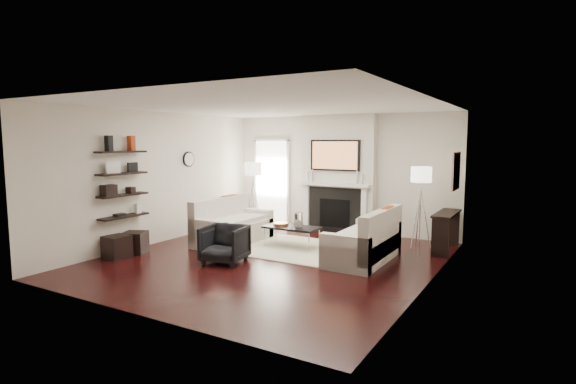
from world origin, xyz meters
The scene contains 71 objects.
room_envelope centered at (0.00, 0.00, 1.35)m, with size 6.00×6.00×6.00m.
chimney_breast centered at (0.00, 2.88, 1.35)m, with size 1.80×0.25×2.70m, color silver.
fireplace_surround centered at (0.00, 2.74, 0.52)m, with size 1.30×0.02×1.04m, color black.
firebox centered at (0.00, 2.73, 0.45)m, with size 0.75×0.02×0.65m, color black.
mantel_pilaster_l centered at (-0.72, 2.71, 0.55)m, with size 0.12×0.08×1.10m, color white.
mantel_pilaster_r centered at (0.72, 2.71, 0.55)m, with size 0.12×0.08×1.10m, color white.
mantel_shelf centered at (0.00, 2.69, 1.12)m, with size 1.70×0.18×0.07m, color white.
tv_body centered at (0.00, 2.71, 1.78)m, with size 1.20×0.06×0.70m, color black.
tv_screen centered at (0.00, 2.68, 1.78)m, with size 1.10×0.01×0.62m, color #BF723F.
candlestick_l_tall centered at (-0.55, 2.70, 1.30)m, with size 0.04×0.04×0.30m, color silver.
candlestick_l_short centered at (-0.68, 2.70, 1.27)m, with size 0.04×0.04×0.24m, color silver.
candlestick_r_tall centered at (0.55, 2.70, 1.30)m, with size 0.04×0.04×0.30m, color silver.
candlestick_r_short centered at (0.68, 2.70, 1.27)m, with size 0.04×0.04×0.24m, color silver.
hallway_panel centered at (-1.85, 2.98, 1.05)m, with size 0.90×0.02×2.10m, color white.
door_trim_l centered at (-2.33, 2.96, 1.05)m, with size 0.06×0.06×2.16m, color white.
door_trim_r centered at (-1.37, 2.96, 1.05)m, with size 0.06×0.06×2.16m, color white.
door_trim_top centered at (-1.85, 2.96, 2.13)m, with size 1.02×0.06×0.06m, color white.
rug centered at (-0.22, 0.92, 0.01)m, with size 2.60×2.00×0.01m, color beige.
loveseat_left_base centered at (-1.39, 0.73, 0.21)m, with size 0.85×1.80×0.42m, color beige.
loveseat_left_back centered at (-1.72, 0.73, 0.53)m, with size 0.18×1.80×0.80m, color beige.
loveseat_left_arm_n centered at (-1.39, -0.08, 0.30)m, with size 0.85×0.18×0.60m, color beige.
loveseat_left_arm_s centered at (-1.39, 1.54, 0.30)m, with size 0.85×0.18×0.60m, color beige.
loveseat_left_cushion centered at (-1.34, 0.73, 0.47)m, with size 0.63×1.44×0.10m, color beige.
pillow_left_orange centered at (-1.72, 1.03, 0.73)m, with size 0.10×0.42×0.42m, color #983312.
pillow_left_charcoal centered at (-1.72, 0.43, 0.72)m, with size 0.10×0.40×0.40m, color black.
loveseat_right_base centered at (1.44, 0.75, 0.21)m, with size 0.85×1.80×0.42m, color beige.
loveseat_right_back centered at (1.78, 0.75, 0.53)m, with size 0.18×1.80×0.80m, color beige.
loveseat_right_arm_n centered at (1.44, -0.06, 0.30)m, with size 0.85×0.18×0.60m, color beige.
loveseat_right_arm_s centered at (1.44, 1.56, 0.30)m, with size 0.85×0.18×0.60m, color beige.
loveseat_right_cushion centered at (1.39, 0.75, 0.47)m, with size 0.63×1.44×0.10m, color beige.
pillow_right_orange centered at (1.78, 1.05, 0.73)m, with size 0.10×0.42×0.42m, color #983312.
pillow_right_charcoal centered at (1.78, 0.45, 0.72)m, with size 0.10×0.40×0.40m, color black.
coffee_table centered at (-0.13, 0.98, 0.40)m, with size 1.10×0.55×0.04m, color black.
coffee_leg_nw centered at (-0.63, 0.76, 0.19)m, with size 0.02×0.02×0.38m, color silver.
coffee_leg_ne centered at (0.37, 0.76, 0.19)m, with size 0.02×0.02×0.38m, color silver.
coffee_leg_sw centered at (-0.63, 1.20, 0.19)m, with size 0.02×0.02×0.38m, color silver.
coffee_leg_se centered at (0.37, 1.20, 0.19)m, with size 0.02×0.02×0.38m, color silver.
hurricane_glass centered at (0.02, 0.98, 0.56)m, with size 0.17×0.17×0.29m, color white.
hurricane_candle centered at (0.02, 0.98, 0.49)m, with size 0.10×0.10×0.14m, color white.
copper_bowl centered at (-0.38, 0.98, 0.45)m, with size 0.30×0.30×0.05m, color #C75821.
armchair centered at (-0.59, -0.58, 0.36)m, with size 0.69×0.65×0.71m, color black.
lamp_left_post centered at (-1.85, 2.14, 0.60)m, with size 0.02×0.02×1.20m, color silver.
lamp_left_shade centered at (-1.85, 2.14, 1.45)m, with size 0.40×0.40×0.30m, color white.
lamp_left_leg_a centered at (-1.74, 2.14, 0.60)m, with size 0.02×0.02×1.25m, color silver.
lamp_left_leg_b centered at (-1.91, 2.24, 0.60)m, with size 0.02×0.02×1.25m, color silver.
lamp_left_leg_c centered at (-1.91, 2.05, 0.60)m, with size 0.02×0.02×1.25m, color silver.
lamp_right_post centered at (2.05, 2.27, 0.60)m, with size 0.02×0.02×1.20m, color silver.
lamp_right_shade centered at (2.05, 2.27, 1.45)m, with size 0.40×0.40×0.30m, color white.
lamp_right_leg_a centered at (2.16, 2.27, 0.60)m, with size 0.02×0.02×1.25m, color silver.
lamp_right_leg_b centered at (2.00, 2.36, 0.60)m, with size 0.02×0.02×1.25m, color silver.
lamp_right_leg_c centered at (1.99, 2.17, 0.60)m, with size 0.02×0.02×1.25m, color silver.
console_top centered at (2.57, 2.19, 0.73)m, with size 0.35×1.20×0.04m, color black.
console_leg_n centered at (2.57, 1.64, 0.35)m, with size 0.30×0.04×0.71m, color black.
console_leg_s centered at (2.57, 2.74, 0.35)m, with size 0.30×0.04×0.71m, color black.
wall_art centered at (2.73, 2.05, 1.55)m, with size 0.03×0.70×0.70m, color tan.
shelf_bottom centered at (-2.62, -1.00, 0.70)m, with size 0.25×1.00×0.04m, color black.
shelf_lower centered at (-2.62, -1.00, 1.10)m, with size 0.25×1.00×0.04m, color black.
shelf_upper centered at (-2.62, -1.00, 1.50)m, with size 0.25×1.00×0.04m, color black.
shelf_top centered at (-2.62, -1.00, 1.90)m, with size 0.25×1.00×0.04m, color black.
decor_magfile_a centered at (-2.62, -1.26, 2.06)m, with size 0.12×0.10×0.28m, color black.
decor_magfile_b centered at (-2.62, -0.76, 2.06)m, with size 0.12×0.10×0.28m, color #983312.
decor_frame_a centered at (-2.62, -1.20, 1.63)m, with size 0.04×0.30×0.22m, color white.
decor_frame_b centered at (-2.62, -0.75, 1.61)m, with size 0.04×0.22×0.18m, color black.
decor_wine_rack centered at (-2.62, -1.31, 1.22)m, with size 0.18×0.25×0.20m, color black.
decor_box_small centered at (-2.62, -0.82, 1.18)m, with size 0.15×0.12×0.12m, color black.
decor_books centered at (-2.62, -1.10, 0.74)m, with size 0.14×0.20×0.05m, color black.
decor_box_tall centered at (-2.62, -0.67, 0.81)m, with size 0.10×0.10×0.18m, color white.
clock_rim centered at (-2.73, 0.90, 1.70)m, with size 0.34×0.34×0.04m, color black.
clock_face centered at (-2.71, 0.90, 1.70)m, with size 0.29×0.29×0.01m, color white.
ottoman_near centered at (-2.47, -0.90, 0.20)m, with size 0.40×0.40×0.40m, color black.
ottoman_far centered at (-2.47, -1.31, 0.20)m, with size 0.40×0.40×0.40m, color black.
Camera 1 is at (4.19, -6.62, 2.09)m, focal length 28.00 mm.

